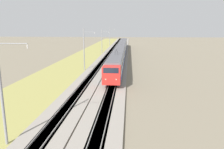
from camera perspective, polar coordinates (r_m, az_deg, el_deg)
ballast_main at (r=58.91m, az=-2.55°, el=3.25°), size 240.00×4.40×0.30m
ballast_adjacent at (r=58.53m, az=1.89°, el=3.20°), size 240.00×4.40×0.30m
track_main at (r=58.91m, az=-2.55°, el=3.26°), size 240.00×1.57×0.45m
track_adjacent at (r=58.53m, az=1.89°, el=3.21°), size 240.00×1.57×0.45m
grass_verge at (r=60.08m, az=-8.80°, el=3.21°), size 240.00×11.40×0.12m
passenger_train at (r=70.92m, az=2.38°, el=6.58°), size 78.42×2.86×5.01m
catenary_mast_near at (r=18.88m, az=-26.87°, el=-3.54°), size 0.22×2.56×9.16m
catenary_mast_mid at (r=48.20m, az=-7.26°, el=6.68°), size 0.22×2.56×9.25m
catenary_mast_far at (r=79.24m, az=-2.63°, el=8.74°), size 0.22×2.56×8.66m
catenary_mast_distant at (r=110.53m, az=-0.60°, el=9.94°), size 0.22×2.56×9.30m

